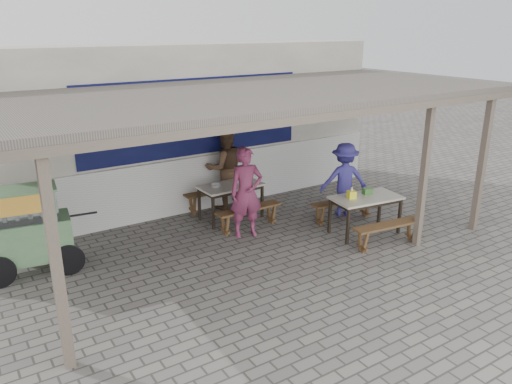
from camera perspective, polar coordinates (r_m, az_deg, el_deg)
The scene contains 17 objects.
ground at distance 8.86m, azimuth 3.36°, elevation -7.41°, with size 60.00×60.00×0.00m, color slate.
back_wall at distance 11.26m, azimuth -7.32°, elevation 7.38°, with size 9.00×1.28×3.50m.
warung_roof at distance 8.79m, azimuth 0.28°, elevation 10.98°, with size 9.00×4.21×2.81m.
table_left at distance 10.30m, azimuth -2.90°, elevation 0.41°, with size 1.32×0.73×0.75m.
bench_left_street at distance 9.88m, azimuth -0.83°, elevation -2.43°, with size 1.41×0.32×0.45m.
bench_left_wall at distance 10.95m, azimuth -4.71°, elevation -0.36°, with size 1.41×0.32×0.45m.
table_right at distance 9.80m, azimuth 12.43°, elevation -0.97°, with size 1.41×0.88×0.75m.
bench_right_street at distance 9.42m, azimuth 14.89°, elevation -4.17°, with size 1.45×0.46×0.45m.
bench_right_wall at distance 10.45m, azimuth 9.96°, elevation -1.53°, with size 1.45×0.46×0.45m.
vendor_cart at distance 8.79m, azimuth -24.62°, elevation -3.75°, with size 1.87×0.88×1.46m.
patron_street_side at distance 9.41m, azimuth -1.12°, elevation -0.06°, with size 0.64×0.42×1.74m, color #7D2E50.
patron_wall_side at distance 10.89m, azimuth -3.52°, elevation 2.77°, with size 0.89×0.70×1.84m, color brown.
patron_right_table at distance 10.67m, azimuth 10.04°, elevation 1.42°, with size 1.01×0.58×1.56m, color #3E3694.
tissue_box at distance 9.62m, azimuth 10.86°, elevation -0.29°, with size 0.15×0.15×0.15m, color yellow.
donation_box at distance 9.92m, azimuth 12.62°, elevation 0.10°, with size 0.18×0.12×0.12m, color #3A6F31.
condiment_jar at distance 10.40m, azimuth -2.26°, elevation 1.34°, with size 0.08×0.08×0.10m, color white.
condiment_bowl at distance 10.17m, azimuth -4.60°, elevation 0.74°, with size 0.20×0.20×0.05m, color white.
Camera 1 is at (-4.73, -6.41, 3.88)m, focal length 35.00 mm.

